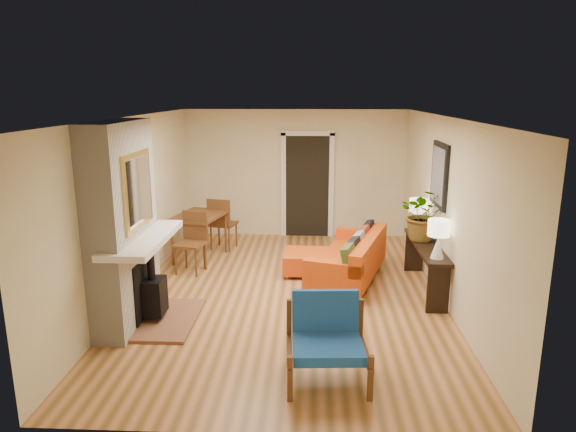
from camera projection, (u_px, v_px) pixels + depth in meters
The scene contains 10 objects.
room_shell at pixel (325, 182), 9.90m from camera, with size 6.50×6.50×6.50m.
fireplace at pixel (126, 230), 6.50m from camera, with size 1.09×1.68×2.60m.
sofa at pixel (353, 259), 8.18m from camera, with size 1.43×2.19×0.80m.
ottoman at pixel (306, 261), 8.49m from camera, with size 0.75×0.75×0.37m.
blue_chair at pixel (327, 334), 5.37m from camera, with size 0.88×0.87×0.87m.
dining_table at pixel (204, 224), 9.11m from camera, with size 1.08×1.91×1.00m.
console_table at pixel (426, 254), 7.69m from camera, with size 0.34×1.85×0.72m.
lamp_near at pixel (439, 234), 6.93m from camera, with size 0.30×0.30×0.54m.
lamp_far at pixel (418, 211), 8.28m from camera, with size 0.30×0.30×0.54m.
houseplant at pixel (424, 214), 7.78m from camera, with size 0.73×0.64×0.82m, color #1E5919.
Camera 1 is at (0.36, -7.16, 2.94)m, focal length 32.00 mm.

